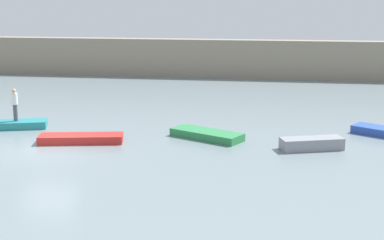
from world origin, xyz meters
TOP-DOWN VIEW (x-y plane):
  - ground_plane at (0.00, 0.00)m, footprint 120.00×120.00m
  - embankment_wall at (0.00, 23.31)m, footprint 80.00×1.20m
  - rowboat_teal at (-3.26, 3.75)m, footprint 3.29×1.95m
  - rowboat_red at (1.06, 1.43)m, footprint 4.08×1.83m
  - rowboat_green at (6.89, 3.07)m, footprint 3.79×2.77m
  - rowboat_grey at (11.85, 1.78)m, footprint 2.97×1.76m
  - rowboat_blue at (15.56, 4.89)m, footprint 3.16×2.58m
  - person_white_shirt at (-3.26, 3.75)m, footprint 0.32×0.32m

SIDE VIEW (x-z plane):
  - ground_plane at x=0.00m, z-range 0.00..0.00m
  - rowboat_green at x=6.89m, z-range 0.00..0.38m
  - rowboat_red at x=1.06m, z-range 0.00..0.39m
  - rowboat_teal at x=-3.26m, z-range 0.00..0.39m
  - rowboat_blue at x=15.56m, z-range 0.00..0.39m
  - rowboat_grey at x=11.85m, z-range 0.00..0.54m
  - person_white_shirt at x=-3.26m, z-range 0.49..2.19m
  - embankment_wall at x=0.00m, z-range 0.00..3.13m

